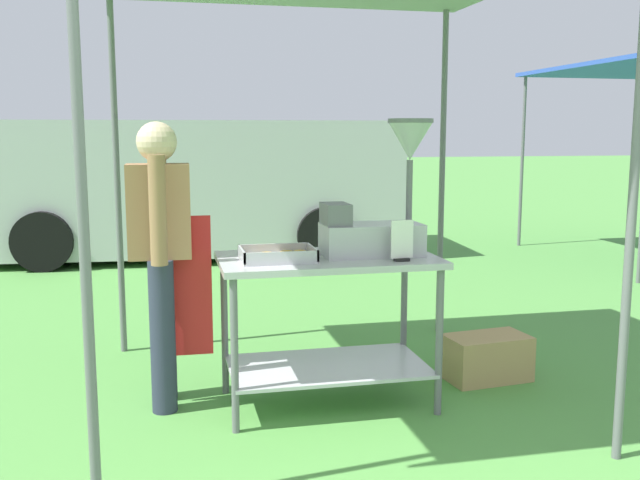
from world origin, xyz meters
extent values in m
plane|color=#519342|center=(0.00, 6.00, 0.00)|extent=(70.00, 70.00, 0.00)
cylinder|color=slate|center=(-1.05, 0.28, 1.22)|extent=(0.04, 0.04, 2.45)
cylinder|color=slate|center=(1.35, 0.28, 1.22)|extent=(0.04, 0.04, 2.45)
cylinder|color=slate|center=(-1.05, 2.55, 1.22)|extent=(0.04, 0.04, 2.45)
cylinder|color=slate|center=(1.35, 2.55, 1.22)|extent=(0.04, 0.04, 2.45)
cube|color=#B7B7BC|center=(0.15, 1.26, 0.84)|extent=(1.22, 0.69, 0.04)
cube|color=#B7B7BC|center=(0.15, 1.26, 0.22)|extent=(1.12, 0.63, 0.02)
cylinder|color=slate|center=(-0.41, 0.97, 0.41)|extent=(0.04, 0.04, 0.82)
cylinder|color=slate|center=(0.71, 0.97, 0.41)|extent=(0.04, 0.04, 0.82)
cylinder|color=slate|center=(-0.41, 1.56, 0.41)|extent=(0.04, 0.04, 0.82)
cylinder|color=slate|center=(0.71, 1.56, 0.41)|extent=(0.04, 0.04, 0.82)
cube|color=#B7B7BC|center=(-0.14, 1.20, 0.87)|extent=(0.40, 0.30, 0.01)
cube|color=#B7B7BC|center=(-0.14, 1.06, 0.90)|extent=(0.40, 0.01, 0.06)
cube|color=#B7B7BC|center=(-0.14, 1.34, 0.90)|extent=(0.40, 0.01, 0.06)
cube|color=#B7B7BC|center=(-0.34, 1.20, 0.90)|extent=(0.01, 0.30, 0.06)
cube|color=#B7B7BC|center=(0.05, 1.20, 0.90)|extent=(0.01, 0.30, 0.06)
torus|color=#EAB251|center=(-0.26, 1.25, 0.88)|extent=(0.10, 0.10, 0.02)
torus|color=#EAB251|center=(-0.10, 1.16, 0.88)|extent=(0.11, 0.11, 0.02)
torus|color=#EAB251|center=(0.00, 1.30, 0.88)|extent=(0.11, 0.11, 0.02)
torus|color=#EAB251|center=(-0.18, 1.18, 0.88)|extent=(0.08, 0.08, 0.02)
torus|color=#EAB251|center=(-0.08, 1.30, 0.88)|extent=(0.11, 0.11, 0.02)
torus|color=#EAB251|center=(-0.19, 1.27, 0.88)|extent=(0.11, 0.11, 0.02)
torus|color=#EAB251|center=(-0.29, 1.11, 0.88)|extent=(0.08, 0.08, 0.02)
torus|color=#EAB251|center=(-0.04, 1.23, 0.88)|extent=(0.11, 0.11, 0.02)
cube|color=#B7B7BC|center=(0.41, 1.26, 0.95)|extent=(0.56, 0.28, 0.18)
cube|color=slate|center=(0.20, 1.26, 1.10)|extent=(0.14, 0.22, 0.12)
cylinder|color=slate|center=(0.63, 1.26, 1.22)|extent=(0.04, 0.04, 0.36)
cone|color=#B7B7BC|center=(0.63, 1.26, 1.50)|extent=(0.24, 0.24, 0.21)
cylinder|color=slate|center=(0.63, 1.26, 1.61)|extent=(0.25, 0.25, 0.02)
cube|color=black|center=(0.51, 1.05, 0.87)|extent=(0.08, 0.05, 0.02)
cube|color=white|center=(0.51, 1.05, 0.98)|extent=(0.13, 0.02, 0.21)
cylinder|color=#2D3347|center=(-0.76, 1.55, 0.43)|extent=(0.14, 0.14, 0.86)
cylinder|color=#2D3347|center=(-0.77, 1.35, 0.43)|extent=(0.14, 0.14, 0.86)
cube|color=#9E704C|center=(-0.77, 1.45, 1.12)|extent=(0.34, 0.23, 0.52)
cube|color=red|center=(-0.65, 1.44, 0.69)|extent=(0.32, 0.03, 0.80)
cylinder|color=#9E704C|center=(-0.76, 1.67, 1.15)|extent=(0.09, 0.09, 0.58)
cylinder|color=#9E704C|center=(-0.77, 1.23, 1.15)|extent=(0.09, 0.09, 0.58)
sphere|color=beige|center=(-0.77, 1.45, 1.50)|extent=(0.22, 0.22, 0.22)
cube|color=tan|center=(1.23, 1.44, 0.14)|extent=(0.55, 0.35, 0.28)
cube|color=#BCBCC1|center=(-0.40, 6.67, 0.89)|extent=(5.31, 2.27, 1.60)
cube|color=#1E2833|center=(1.62, 6.52, 1.29)|extent=(0.22, 1.62, 0.70)
cylinder|color=black|center=(1.27, 7.48, 0.34)|extent=(0.70, 0.29, 0.68)
cylinder|color=black|center=(1.14, 5.63, 0.34)|extent=(0.70, 0.29, 0.68)
cylinder|color=black|center=(-1.94, 7.72, 0.34)|extent=(0.70, 0.29, 0.68)
cylinder|color=black|center=(-2.07, 5.86, 0.34)|extent=(0.70, 0.29, 0.68)
cylinder|color=slate|center=(4.07, 6.38, 1.15)|extent=(0.04, 0.04, 2.29)
camera|label=1|loc=(-0.75, -2.58, 1.55)|focal=40.13mm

